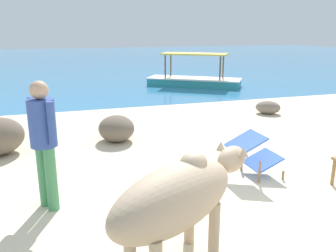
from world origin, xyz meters
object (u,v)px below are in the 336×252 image
at_px(deck_chair_near, 254,152).
at_px(person_standing, 43,136).
at_px(boat_teal, 194,79).
at_px(cow, 179,197).

bearing_deg(deck_chair_near, person_standing, -178.36).
relative_size(deck_chair_near, boat_teal, 0.21).
distance_m(cow, boat_teal, 11.16).
bearing_deg(person_standing, boat_teal, 26.58).
xyz_separation_m(deck_chair_near, person_standing, (-2.98, -0.10, 0.56)).
bearing_deg(person_standing, cow, -84.51).
height_order(person_standing, boat_teal, person_standing).
height_order(deck_chair_near, person_standing, person_standing).
bearing_deg(boat_teal, person_standing, 92.52).
bearing_deg(person_standing, deck_chair_near, -29.84).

